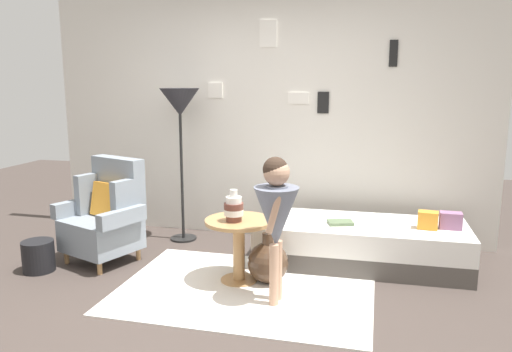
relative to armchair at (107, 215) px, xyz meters
The scene contains 14 objects.
ground_plane 1.55m from the armchair, 31.80° to the right, with size 12.00×12.00×0.00m, color #423833.
gallery_wall 1.93m from the armchair, 42.57° to the left, with size 4.80×0.12×2.60m.
rug 1.57m from the armchair, 13.86° to the right, with size 2.05×1.49×0.01m, color silver.
armchair is the anchor object (origin of this frame).
daybed 2.40m from the armchair, 10.90° to the left, with size 1.91×0.83×0.40m.
pillow_head 3.15m from the armchair, ahead, with size 0.19×0.12×0.15m, color gray.
pillow_mid 2.95m from the armchair, ahead, with size 0.17×0.12×0.16m, color orange.
side_table 1.38m from the armchair, ahead, with size 0.57×0.57×0.55m.
vase_striped 1.38m from the armchair, 11.42° to the right, with size 0.16×0.16×0.27m.
floor_lamp 1.31m from the armchair, 58.52° to the left, with size 0.41×0.41×1.61m.
person_child 1.85m from the armchair, 17.33° to the right, with size 0.34×0.34×1.14m.
book_on_daybed 2.19m from the armchair, ahead, with size 0.22×0.16×0.03m, color #5B704E.
demijohn_near 1.63m from the armchair, ahead, with size 0.35×0.35×0.43m.
magazine_basket 0.69m from the armchair, 137.23° to the right, with size 0.28×0.28×0.28m, color black.
Camera 1 is at (1.19, -3.23, 1.67)m, focal length 34.49 mm.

